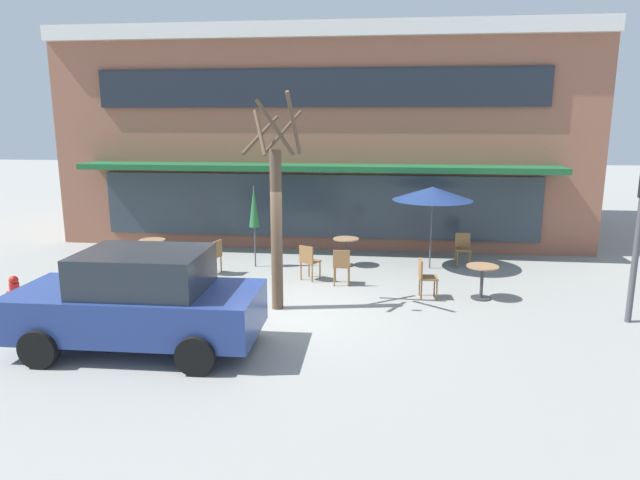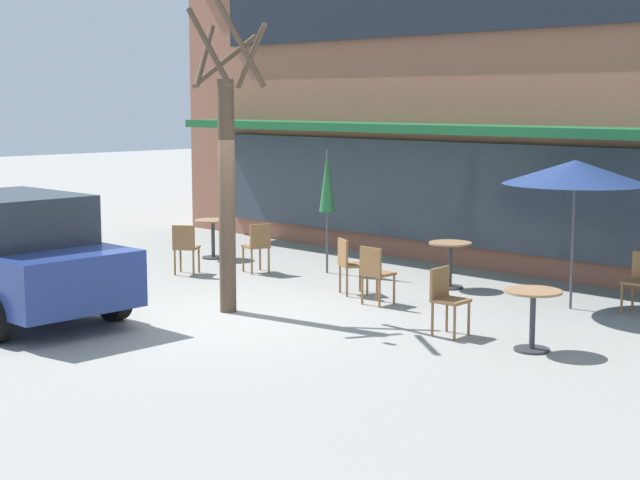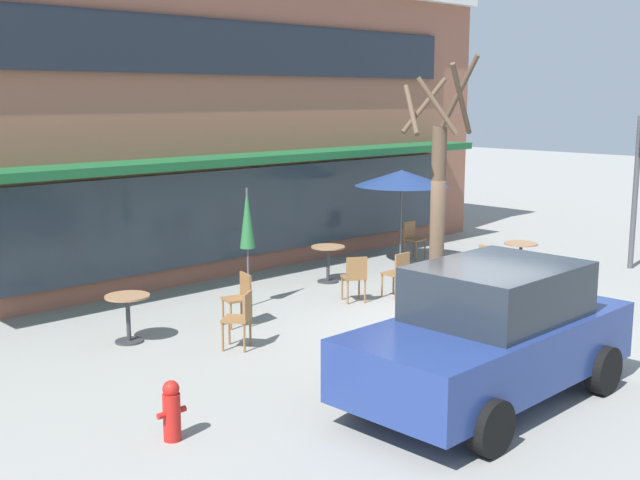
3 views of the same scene
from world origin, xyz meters
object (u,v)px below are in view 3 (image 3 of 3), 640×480
cafe_chair_0 (490,263)px  cafe_chair_4 (241,316)px  cafe_chair_5 (413,237)px  cafe_table_by_tree (128,310)px  cafe_chair_1 (398,271)px  cafe_chair_2 (240,295)px  patio_umbrella_cream_folded (402,178)px  cafe_table_near_wall (328,258)px  street_tree (437,210)px  patio_umbrella_green_folded (247,219)px  cafe_chair_3 (355,275)px  fire_hydrant (172,410)px  cafe_table_streetside (521,254)px  parked_sedan (492,334)px

cafe_chair_0 → cafe_chair_4: 6.06m
cafe_chair_5 → cafe_table_by_tree: bearing=-171.9°
cafe_chair_1 → cafe_chair_2: bearing=169.8°
patio_umbrella_cream_folded → cafe_chair_1: bearing=-140.2°
cafe_table_by_tree → cafe_chair_0: 7.37m
cafe_chair_2 → cafe_chair_4: size_ratio=1.00×
cafe_table_near_wall → cafe_table_by_tree: size_ratio=1.00×
cafe_chair_0 → street_tree: (-3.14, -1.08, 1.50)m
patio_umbrella_green_folded → cafe_chair_1: patio_umbrella_green_folded is taller
cafe_table_near_wall → cafe_chair_3: (-0.81, -1.55, 0.01)m
cafe_table_by_tree → patio_umbrella_cream_folded: (7.42, 0.78, 1.51)m
cafe_chair_1 → fire_hydrant: bearing=-159.6°
cafe_chair_5 → patio_umbrella_green_folded: bearing=-172.1°
cafe_chair_0 → fire_hydrant: (-8.67, -1.74, -0.17)m
cafe_table_streetside → street_tree: street_tree is taller
fire_hydrant → cafe_chair_2: bearing=42.4°
cafe_chair_5 → cafe_chair_1: bearing=-144.2°
patio_umbrella_green_folded → cafe_table_near_wall: bearing=9.4°
cafe_chair_1 → parked_sedan: (-3.14, -4.28, 0.35)m
cafe_chair_3 → cafe_chair_5: (3.97, 1.92, 0.00)m
cafe_table_near_wall → cafe_chair_4: (-4.08, -2.30, 0.01)m
cafe_chair_3 → patio_umbrella_green_folded: bearing=144.7°
cafe_chair_4 → cafe_table_near_wall: bearing=29.4°
cafe_table_streetside → cafe_table_near_wall: bearing=141.7°
cafe_chair_1 → street_tree: (-1.20, -1.85, 1.50)m
cafe_chair_3 → cafe_chair_4: (-3.27, -0.74, 0.00)m
cafe_table_by_tree → cafe_table_streetside: bearing=-11.7°
cafe_table_streetside → street_tree: bearing=-164.9°
cafe_chair_5 → parked_sedan: 9.05m
patio_umbrella_green_folded → cafe_chair_3: 2.28m
patio_umbrella_cream_folded → fire_hydrant: 10.11m
patio_umbrella_green_folded → parked_sedan: 5.84m
cafe_chair_3 → parked_sedan: (-2.30, -4.60, 0.35)m
parked_sedan → fire_hydrant: bearing=153.8°
patio_umbrella_green_folded → fire_hydrant: patio_umbrella_green_folded is taller
cafe_table_near_wall → patio_umbrella_cream_folded: size_ratio=0.35×
cafe_chair_0 → cafe_chair_3: size_ratio=1.00×
cafe_chair_1 → cafe_table_near_wall: bearing=91.2°
cafe_table_by_tree → cafe_chair_5: (8.32, 1.18, 0.01)m
parked_sedan → cafe_chair_3: bearing=63.5°
cafe_table_near_wall → cafe_chair_3: cafe_chair_3 is taller
cafe_chair_3 → street_tree: bearing=-99.3°
fire_hydrant → cafe_chair_5: bearing=25.7°
cafe_table_by_tree → street_tree: street_tree is taller
patio_umbrella_green_folded → cafe_chair_4: 2.74m
parked_sedan → fire_hydrant: size_ratio=6.01×
cafe_chair_0 → cafe_chair_4: same height
cafe_table_streetside → cafe_chair_3: size_ratio=0.85×
cafe_chair_3 → parked_sedan: bearing=-116.5°
cafe_table_streetside → fire_hydrant: 10.10m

